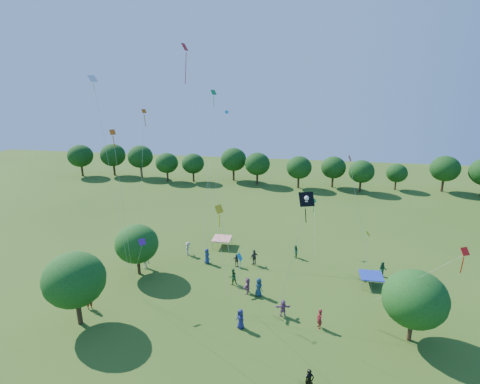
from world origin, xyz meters
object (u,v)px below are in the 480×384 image
red_high_kite (191,88)px  near_tree_west (74,280)px  tent_red_stripe (222,238)px  near_tree_east (415,299)px  near_tree_north (137,244)px  tent_blue (371,276)px  man_in_black (309,381)px  pirate_kite (306,202)px

red_high_kite → near_tree_west: bearing=-122.2°
tent_red_stripe → red_high_kite: red_high_kite is taller
near_tree_east → red_high_kite: 26.58m
near_tree_north → near_tree_east: size_ratio=0.93×
near_tree_east → red_high_kite: size_ratio=0.27×
near_tree_west → tent_red_stripe: size_ratio=2.93×
near_tree_north → tent_blue: (23.90, 1.88, -2.44)m
near_tree_east → near_tree_west: bearing=-174.6°
red_high_kite → man_in_black: bearing=-51.9°
tent_blue → man_in_black: man_in_black is taller
near_tree_north → man_in_black: (17.74, -12.79, -2.62)m
near_tree_west → near_tree_east: 27.09m
tent_red_stripe → pirate_kite: pirate_kite is taller
tent_blue → man_in_black: size_ratio=1.28×
near_tree_east → pirate_kite: size_ratio=0.55×
near_tree_east → tent_blue: 8.71m
near_tree_east → near_tree_north: bearing=166.3°
near_tree_west → near_tree_north: near_tree_west is taller
near_tree_west → red_high_kite: 20.00m
near_tree_west → pirate_kite: 19.78m
near_tree_west → near_tree_east: size_ratio=1.08×
near_tree_east → tent_blue: bearing=101.9°
near_tree_north → tent_blue: 24.10m
near_tree_north → near_tree_east: near_tree_east is taller
near_tree_east → tent_blue: near_tree_east is taller
near_tree_north → tent_blue: size_ratio=2.50×
red_high_kite → near_tree_east: bearing=-23.8°
near_tree_west → tent_red_stripe: near_tree_west is taller
near_tree_west → pirate_kite: (18.32, 1.25, 7.35)m
near_tree_west → near_tree_north: 8.89m
near_tree_east → tent_red_stripe: size_ratio=2.70×
near_tree_west → tent_red_stripe: 19.22m
near_tree_west → tent_red_stripe: (8.57, 16.91, -3.13)m
tent_red_stripe → pirate_kite: size_ratio=0.20×
near_tree_north → tent_blue: near_tree_north is taller
near_tree_east → man_in_black: 10.64m
tent_blue → pirate_kite: (-6.94, -9.38, 10.49)m
near_tree_east → man_in_black: size_ratio=3.45×
tent_red_stripe → man_in_black: 23.45m
near_tree_north → man_in_black: bearing=-35.8°
pirate_kite → red_high_kite: (-11.22, 10.04, 7.55)m
tent_red_stripe → tent_blue: (16.70, -6.28, 0.00)m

